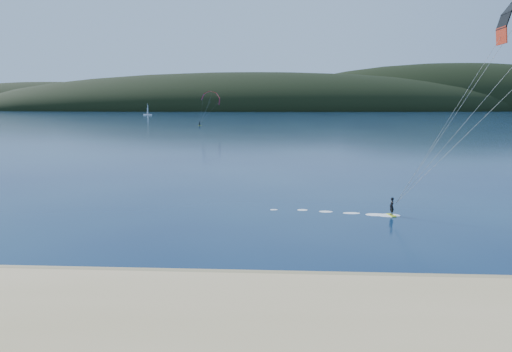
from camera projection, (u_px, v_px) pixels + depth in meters
The scene contains 5 objects.
ground at pixel (163, 310), 23.63m from camera, with size 1800.00×1800.00×0.00m, color #071639.
wet_sand at pixel (183, 277), 28.07m from camera, with size 220.00×2.50×0.10m.
headland at pixel (283, 110), 759.88m from camera, with size 1200.00×310.00×140.00m.
kitesurfer_far at pixel (211, 101), 216.17m from camera, with size 10.89×7.10×13.96m.
sailboat at pixel (148, 114), 431.73m from camera, with size 7.23×4.70×10.37m.
Camera 1 is at (5.73, -22.17, 9.65)m, focal length 35.16 mm.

